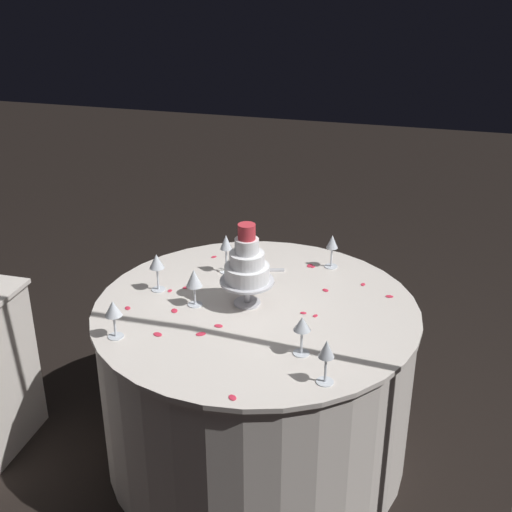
# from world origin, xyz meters

# --- Properties ---
(ground_plane) EXTENTS (12.00, 12.00, 0.00)m
(ground_plane) POSITION_xyz_m (0.00, 0.00, 0.00)
(ground_plane) COLOR black
(decorative_arch) EXTENTS (2.15, 0.05, 2.31)m
(decorative_arch) POSITION_xyz_m (0.00, 0.34, 1.51)
(decorative_arch) COLOR #B7B29E
(decorative_arch) RESTS_ON ground
(main_table) EXTENTS (1.32, 1.32, 0.73)m
(main_table) POSITION_xyz_m (0.00, 0.00, 0.36)
(main_table) COLOR silver
(main_table) RESTS_ON ground
(tiered_cake) EXTENTS (0.22, 0.22, 0.35)m
(tiered_cake) POSITION_xyz_m (0.04, -0.02, 0.90)
(tiered_cake) COLOR silver
(tiered_cake) RESTS_ON main_table
(wine_glass_0) EXTENTS (0.07, 0.07, 0.15)m
(wine_glass_0) POSITION_xyz_m (0.45, 0.35, 0.84)
(wine_glass_0) COLOR silver
(wine_glass_0) RESTS_ON main_table
(wine_glass_1) EXTENTS (0.06, 0.06, 0.17)m
(wine_glass_1) POSITION_xyz_m (0.44, -0.04, 0.85)
(wine_glass_1) COLOR silver
(wine_glass_1) RESTS_ON main_table
(wine_glass_2) EXTENTS (0.06, 0.06, 0.18)m
(wine_glass_2) POSITION_xyz_m (0.21, -0.28, 0.86)
(wine_glass_2) COLOR silver
(wine_glass_2) RESTS_ON main_table
(wine_glass_3) EXTENTS (0.07, 0.07, 0.16)m
(wine_glass_3) POSITION_xyz_m (0.24, 0.05, 0.84)
(wine_glass_3) COLOR silver
(wine_glass_3) RESTS_ON main_table
(wine_glass_4) EXTENTS (0.06, 0.06, 0.15)m
(wine_glass_4) POSITION_xyz_m (-0.24, 0.29, 0.84)
(wine_glass_4) COLOR silver
(wine_glass_4) RESTS_ON main_table
(wine_glass_5) EXTENTS (0.06, 0.06, 0.16)m
(wine_glass_5) POSITION_xyz_m (-0.23, -0.45, 0.84)
(wine_glass_5) COLOR silver
(wine_glass_5) RESTS_ON main_table
(wine_glass_6) EXTENTS (0.06, 0.06, 0.16)m
(wine_glass_6) POSITION_xyz_m (-0.36, 0.44, 0.85)
(wine_glass_6) COLOR silver
(wine_glass_6) RESTS_ON main_table
(cake_knife) EXTENTS (0.29, 0.10, 0.01)m
(cake_knife) POSITION_xyz_m (0.12, -0.31, 0.73)
(cake_knife) COLOR silver
(cake_knife) RESTS_ON main_table
(rose_petal_0) EXTENTS (0.04, 0.04, 0.00)m
(rose_petal_0) POSITION_xyz_m (0.31, 0.12, 0.73)
(rose_petal_0) COLOR #E02D47
(rose_petal_0) RESTS_ON main_table
(rose_petal_1) EXTENTS (0.02, 0.03, 0.00)m
(rose_petal_1) POSITION_xyz_m (-0.39, -0.31, 0.73)
(rose_petal_1) COLOR #E02D47
(rose_petal_1) RESTS_ON main_table
(rose_petal_2) EXTENTS (0.05, 0.04, 0.00)m
(rose_petal_2) POSITION_xyz_m (0.15, 0.26, 0.73)
(rose_petal_2) COLOR #E02D47
(rose_petal_2) RESTS_ON main_table
(rose_petal_3) EXTENTS (0.04, 0.03, 0.00)m
(rose_petal_3) POSITION_xyz_m (0.10, 0.18, 0.73)
(rose_petal_3) COLOR #E02D47
(rose_petal_3) RESTS_ON main_table
(rose_petal_4) EXTENTS (0.03, 0.03, 0.00)m
(rose_petal_4) POSITION_xyz_m (0.31, -0.41, 0.73)
(rose_petal_4) COLOR #E02D47
(rose_petal_4) RESTS_ON main_table
(rose_petal_5) EXTENTS (0.04, 0.04, 0.00)m
(rose_petal_5) POSITION_xyz_m (-0.25, -0.21, 0.73)
(rose_petal_5) COLOR #E02D47
(rose_petal_5) RESTS_ON main_table
(rose_petal_6) EXTENTS (0.03, 0.03, 0.00)m
(rose_petal_6) POSITION_xyz_m (-0.15, -0.42, 0.73)
(rose_petal_6) COLOR #E02D47
(rose_petal_6) RESTS_ON main_table
(rose_petal_7) EXTENTS (0.04, 0.03, 0.00)m
(rose_petal_7) POSITION_xyz_m (-0.51, -0.23, 0.73)
(rose_petal_7) COLOR #E02D47
(rose_petal_7) RESTS_ON main_table
(rose_petal_8) EXTENTS (0.04, 0.04, 0.00)m
(rose_petal_8) POSITION_xyz_m (-0.08, 0.60, 0.73)
(rose_petal_8) COLOR #E02D47
(rose_petal_8) RESTS_ON main_table
(rose_petal_9) EXTENTS (0.02, 0.03, 0.00)m
(rose_petal_9) POSITION_xyz_m (0.39, -0.04, 0.73)
(rose_petal_9) COLOR #E02D47
(rose_petal_9) RESTS_ON main_table
(rose_petal_10) EXTENTS (0.03, 0.02, 0.00)m
(rose_petal_10) POSITION_xyz_m (-0.20, 0.00, 0.73)
(rose_petal_10) COLOR #E02D47
(rose_petal_10) RESTS_ON main_table
(rose_petal_11) EXTENTS (0.03, 0.03, 0.00)m
(rose_petal_11) POSITION_xyz_m (-0.25, 0.01, 0.73)
(rose_petal_11) COLOR #E02D47
(rose_petal_11) RESTS_ON main_table
(rose_petal_12) EXTENTS (0.04, 0.04, 0.00)m
(rose_petal_12) POSITION_xyz_m (0.30, 0.30, 0.73)
(rose_petal_12) COLOR #E02D47
(rose_petal_12) RESTS_ON main_table
(rose_petal_13) EXTENTS (0.04, 0.04, 0.00)m
(rose_petal_13) POSITION_xyz_m (0.50, 0.14, 0.73)
(rose_petal_13) COLOR #E02D47
(rose_petal_13) RESTS_ON main_table
(rose_petal_14) EXTENTS (0.03, 0.04, 0.00)m
(rose_petal_14) POSITION_xyz_m (-0.14, -0.43, 0.73)
(rose_petal_14) COLOR #E02D47
(rose_petal_14) RESTS_ON main_table
(rose_petal_15) EXTENTS (0.04, 0.04, 0.00)m
(rose_petal_15) POSITION_xyz_m (0.33, -0.08, 0.73)
(rose_petal_15) COLOR #E02D47
(rose_petal_15) RESTS_ON main_table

